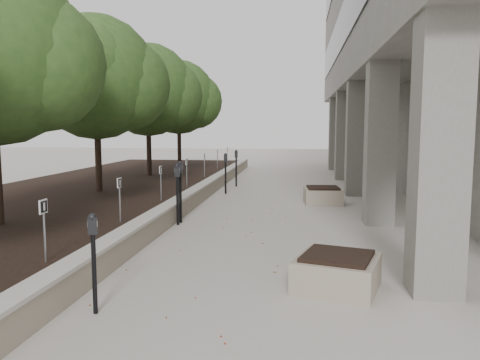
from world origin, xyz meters
The scene contains 21 objects.
ground centered at (0.00, 0.00, 0.00)m, with size 90.00×90.00×0.00m, color #AEA9A0.
retaining_wall centered at (-1.82, 9.00, 0.25)m, with size 0.39×26.00×0.50m, color tan, non-canonical shape.
planting_bed centered at (-5.50, 9.00, 0.20)m, with size 7.00×26.00×0.40m, color black.
crabapple_tree_3 centered at (-4.80, 8.00, 3.12)m, with size 4.60×4.00×5.44m, color #294B1C, non-canonical shape.
crabapple_tree_4 centered at (-4.80, 13.00, 3.12)m, with size 4.60×4.00×5.44m, color #294B1C, non-canonical shape.
crabapple_tree_5 centered at (-4.80, 18.00, 3.12)m, with size 4.60×4.00×5.44m, color #294B1C, non-canonical shape.
parking_sign_2 centered at (-2.35, 0.50, 0.88)m, with size 0.04×0.22×0.96m, color black, non-canonical shape.
parking_sign_3 centered at (-2.35, 3.50, 0.88)m, with size 0.04×0.22×0.96m, color black, non-canonical shape.
parking_sign_4 centered at (-2.35, 6.50, 0.88)m, with size 0.04×0.22×0.96m, color black, non-canonical shape.
parking_sign_5 centered at (-2.35, 9.50, 0.88)m, with size 0.04×0.22×0.96m, color black, non-canonical shape.
parking_sign_6 centered at (-2.35, 12.50, 0.88)m, with size 0.04×0.22×0.96m, color black, non-canonical shape.
parking_sign_7 centered at (-2.35, 15.50, 0.88)m, with size 0.04×0.22×0.96m, color black, non-canonical shape.
parking_sign_8 centered at (-2.35, 18.50, 0.88)m, with size 0.04×0.22×0.96m, color black, non-canonical shape.
parking_meter_1 centered at (-1.19, -0.35, 0.67)m, with size 0.13×0.09×1.33m, color black, non-canonical shape.
parking_meter_2 centered at (-1.55, 5.23, 0.76)m, with size 0.15×0.11×1.52m, color black, non-canonical shape.
parking_meter_3 centered at (-1.55, 5.52, 0.79)m, with size 0.16×0.11×1.58m, color black, non-canonical shape.
parking_meter_4 centered at (-1.21, 10.73, 0.74)m, with size 0.15×0.10×1.48m, color black, non-canonical shape.
parking_meter_5 centered at (-1.11, 12.84, 0.75)m, with size 0.15×0.11×1.49m, color black, non-canonical shape.
planter_front centered at (2.01, 1.00, 0.27)m, with size 1.16×1.16×0.54m, color tan, non-canonical shape.
planter_back centered at (2.18, 8.97, 0.27)m, with size 1.15×1.15×0.54m, color tan, non-canonical shape.
berry_scatter centered at (-0.10, 5.00, 0.01)m, with size 3.30×14.10×0.02m, color maroon, non-canonical shape.
Camera 1 is at (1.43, -6.01, 2.44)m, focal length 35.31 mm.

